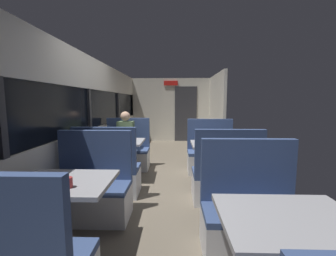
% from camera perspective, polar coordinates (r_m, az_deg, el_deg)
% --- Properties ---
extents(ground_plane, '(3.30, 9.20, 0.02)m').
position_cam_1_polar(ground_plane, '(4.33, -0.32, -13.19)').
color(ground_plane, '#665B4C').
extents(carriage_window_panel_left, '(0.09, 8.48, 2.30)m').
position_cam_1_polar(carriage_window_panel_left, '(4.38, -19.67, 1.68)').
color(carriage_window_panel_left, beige).
rests_on(carriage_window_panel_left, ground_plane).
extents(carriage_end_bulkhead, '(2.90, 0.11, 2.30)m').
position_cam_1_polar(carriage_end_bulkhead, '(8.26, 1.13, 4.57)').
color(carriage_end_bulkhead, beige).
rests_on(carriage_end_bulkhead, ground_plane).
extents(carriage_aisle_panel_right, '(0.08, 2.40, 2.30)m').
position_cam_1_polar(carriage_aisle_panel_right, '(7.19, 12.22, 4.16)').
color(carriage_aisle_panel_right, beige).
rests_on(carriage_aisle_panel_right, ground_plane).
extents(dining_table_near_window, '(0.90, 0.70, 0.74)m').
position_cam_1_polar(dining_table_near_window, '(2.38, -25.17, -14.38)').
color(dining_table_near_window, '#9E9EA3').
rests_on(dining_table_near_window, ground_plane).
extents(bench_near_window_facing_entry, '(0.95, 0.50, 1.10)m').
position_cam_1_polar(bench_near_window_facing_entry, '(3.09, -18.80, -15.32)').
color(bench_near_window_facing_entry, silver).
rests_on(bench_near_window_facing_entry, ground_plane).
extents(dining_table_mid_window, '(0.90, 0.70, 0.74)m').
position_cam_1_polar(dining_table_mid_window, '(4.28, -12.43, -4.55)').
color(dining_table_mid_window, '#9E9EA3').
rests_on(dining_table_mid_window, ground_plane).
extents(bench_mid_window_facing_end, '(0.95, 0.50, 1.10)m').
position_cam_1_polar(bench_mid_window_facing_end, '(3.70, -14.99, -11.41)').
color(bench_mid_window_facing_end, silver).
rests_on(bench_mid_window_facing_end, ground_plane).
extents(bench_mid_window_facing_entry, '(0.95, 0.50, 1.10)m').
position_cam_1_polar(bench_mid_window_facing_entry, '(5.01, -10.38, -6.46)').
color(bench_mid_window_facing_entry, silver).
rests_on(bench_mid_window_facing_entry, ground_plane).
extents(dining_table_front_aisle, '(0.90, 0.70, 0.74)m').
position_cam_1_polar(dining_table_front_aisle, '(1.77, 28.75, -22.23)').
color(dining_table_front_aisle, '#9E9EA3').
rests_on(dining_table_front_aisle, ground_plane).
extents(bench_front_aisle_facing_entry, '(0.95, 0.50, 1.10)m').
position_cam_1_polar(bench_front_aisle_facing_entry, '(2.48, 20.48, -21.13)').
color(bench_front_aisle_facing_entry, silver).
rests_on(bench_front_aisle_facing_entry, ground_plane).
extents(dining_table_rear_aisle, '(0.90, 0.70, 0.74)m').
position_cam_1_polar(dining_table_rear_aisle, '(4.02, 12.48, -5.28)').
color(dining_table_rear_aisle, '#9E9EA3').
rests_on(dining_table_rear_aisle, ground_plane).
extents(bench_rear_aisle_facing_end, '(0.95, 0.50, 1.10)m').
position_cam_1_polar(bench_rear_aisle_facing_end, '(3.45, 14.54, -12.79)').
color(bench_rear_aisle_facing_end, silver).
rests_on(bench_rear_aisle_facing_end, ground_plane).
extents(bench_rear_aisle_facing_entry, '(0.95, 0.50, 1.10)m').
position_cam_1_polar(bench_rear_aisle_facing_entry, '(4.76, 10.81, -7.17)').
color(bench_rear_aisle_facing_entry, silver).
rests_on(bench_rear_aisle_facing_entry, ground_plane).
extents(seated_passenger, '(0.47, 0.55, 1.26)m').
position_cam_1_polar(seated_passenger, '(4.89, -10.61, -4.28)').
color(seated_passenger, '#26262D').
rests_on(seated_passenger, ground_plane).
extents(coffee_cup_primary, '(0.07, 0.07, 0.09)m').
position_cam_1_polar(coffee_cup_primary, '(2.14, -24.10, -12.62)').
color(coffee_cup_primary, '#B23333').
rests_on(coffee_cup_primary, dining_table_near_window).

